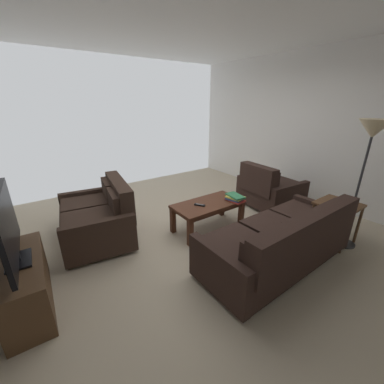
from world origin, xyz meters
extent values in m
cube|color=#B7A88E|center=(0.00, 0.00, 0.00)|extent=(5.20, 5.65, 0.01)
cube|color=white|center=(-2.60, 0.00, 1.40)|extent=(0.12, 5.65, 2.79)
cube|color=white|center=(0.00, 0.00, 2.80)|extent=(5.20, 5.65, 0.01)
cylinder|color=black|center=(-1.14, 0.83, 0.03)|extent=(0.05, 0.05, 0.06)
cylinder|color=black|center=(0.53, 0.83, 0.03)|extent=(0.05, 0.05, 0.06)
cylinder|color=black|center=(-1.13, 1.53, 0.03)|extent=(0.05, 0.05, 0.06)
cylinder|color=black|center=(0.53, 1.53, 0.03)|extent=(0.05, 0.05, 0.06)
cube|color=black|center=(-0.30, 1.18, 0.23)|extent=(1.83, 0.82, 0.35)
cube|color=black|center=(-0.91, 1.16, 0.46)|extent=(0.57, 0.72, 0.10)
cube|color=black|center=(-0.30, 1.16, 0.46)|extent=(0.57, 0.72, 0.10)
cube|color=black|center=(0.31, 1.16, 0.46)|extent=(0.57, 0.72, 0.10)
cube|color=black|center=(-0.30, 1.53, 0.58)|extent=(1.83, 0.18, 0.43)
cube|color=black|center=(-0.91, 1.42, 0.58)|extent=(0.55, 0.12, 0.30)
cube|color=black|center=(-0.30, 1.42, 0.58)|extent=(0.55, 0.12, 0.30)
cube|color=black|center=(0.31, 1.42, 0.58)|extent=(0.55, 0.12, 0.30)
cube|color=black|center=(-1.27, 1.18, 0.30)|extent=(0.10, 0.82, 0.51)
cube|color=black|center=(0.66, 1.18, 0.30)|extent=(0.10, 0.82, 0.51)
cylinder|color=black|center=(1.64, -1.21, 0.03)|extent=(0.06, 0.06, 0.06)
cylinder|color=black|center=(1.77, -0.28, 0.03)|extent=(0.06, 0.06, 0.06)
cylinder|color=black|center=(0.89, -1.10, 0.03)|extent=(0.06, 0.06, 0.06)
cylinder|color=black|center=(1.03, -0.17, 0.03)|extent=(0.06, 0.06, 0.06)
cube|color=#33231C|center=(1.33, -0.69, 0.23)|extent=(1.02, 1.21, 0.35)
cube|color=#33231C|center=(1.31, -0.97, 0.46)|extent=(0.83, 0.61, 0.10)
cube|color=#33231C|center=(1.39, -0.42, 0.46)|extent=(0.83, 0.61, 0.10)
cube|color=#33231C|center=(0.96, -0.64, 0.60)|extent=(0.34, 1.11, 0.48)
cube|color=#33231C|center=(1.03, -0.92, 0.60)|extent=(0.19, 0.51, 0.34)
cube|color=#33231C|center=(1.11, -0.38, 0.60)|extent=(0.19, 0.51, 0.34)
cube|color=#33231C|center=(1.25, -1.28, 0.30)|extent=(0.88, 0.22, 0.51)
cube|color=#33231C|center=(1.42, -0.10, 0.30)|extent=(0.88, 0.22, 0.51)
cube|color=#4C2819|center=(-0.16, 0.04, 0.42)|extent=(1.09, 0.54, 0.04)
cube|color=#4C2819|center=(-0.16, 0.04, 0.38)|extent=(1.00, 0.49, 0.05)
cube|color=#4C2819|center=(-0.66, -0.19, 0.20)|extent=(0.07, 0.07, 0.40)
cube|color=#4C2819|center=(0.34, -0.19, 0.20)|extent=(0.07, 0.07, 0.40)
cube|color=#4C2819|center=(-0.66, 0.27, 0.20)|extent=(0.07, 0.07, 0.40)
cube|color=#4C2819|center=(0.34, 0.27, 0.20)|extent=(0.07, 0.07, 0.40)
cube|color=brown|center=(-1.38, 1.35, 0.57)|extent=(0.50, 0.50, 0.03)
cylinder|color=brown|center=(-1.60, 1.13, 0.28)|extent=(0.04, 0.04, 0.56)
cylinder|color=brown|center=(-1.16, 1.13, 0.28)|extent=(0.04, 0.04, 0.56)
cylinder|color=brown|center=(-1.60, 1.57, 0.28)|extent=(0.04, 0.04, 0.56)
cylinder|color=brown|center=(-1.16, 1.57, 0.28)|extent=(0.04, 0.04, 0.56)
cylinder|color=#262628|center=(-1.44, 1.51, 0.01)|extent=(0.28, 0.28, 0.02)
cylinder|color=#262628|center=(-1.44, 1.51, 0.77)|extent=(0.03, 0.03, 1.49)
cone|color=beige|center=(-1.44, 1.51, 1.58)|extent=(0.35, 0.35, 0.22)
cube|color=#4C331E|center=(2.21, 0.19, 0.26)|extent=(0.40, 1.07, 0.52)
cube|color=black|center=(2.31, 0.19, 0.26)|extent=(0.06, 0.90, 0.31)
cube|color=black|center=(2.23, 0.22, 0.26)|extent=(0.21, 0.25, 0.06)
cube|color=black|center=(2.21, 0.19, 0.53)|extent=(0.21, 0.33, 0.02)
cube|color=black|center=(2.21, 0.19, 0.57)|extent=(0.04, 0.06, 0.06)
cube|color=black|center=(2.21, 0.19, 0.88)|extent=(0.08, 1.04, 0.60)
cube|color=black|center=(2.23, 0.19, 0.88)|extent=(0.05, 1.01, 0.57)
cylinder|color=black|center=(-2.04, 0.38, 0.03)|extent=(0.05, 0.05, 0.06)
cylinder|color=black|center=(-2.10, -0.22, 0.03)|extent=(0.05, 0.05, 0.06)
cylinder|color=black|center=(-1.29, 0.31, 0.03)|extent=(0.05, 0.05, 0.06)
cylinder|color=black|center=(-1.35, -0.29, 0.03)|extent=(0.05, 0.05, 0.06)
cube|color=black|center=(-1.69, 0.04, 0.23)|extent=(0.95, 0.84, 0.34)
cube|color=black|center=(-1.71, 0.05, 0.45)|extent=(0.84, 0.77, 0.10)
cube|color=black|center=(-1.32, 0.01, 0.60)|extent=(0.25, 0.77, 0.49)
cube|color=black|center=(-1.43, 0.02, 0.60)|extent=(0.18, 0.69, 0.35)
cube|color=black|center=(-1.65, 0.47, 0.30)|extent=(0.88, 0.18, 0.50)
cube|color=black|center=(-1.74, -0.38, 0.30)|extent=(0.88, 0.18, 0.50)
cube|color=#C63833|center=(-0.55, 0.22, 0.45)|extent=(0.21, 0.30, 0.02)
cube|color=#385693|center=(-0.55, 0.21, 0.48)|extent=(0.26, 0.28, 0.03)
cube|color=#E0CC4C|center=(-0.55, 0.22, 0.50)|extent=(0.25, 0.29, 0.02)
cube|color=#337F51|center=(-0.54, 0.22, 0.53)|extent=(0.21, 0.32, 0.03)
cube|color=black|center=(0.01, 0.05, 0.45)|extent=(0.12, 0.16, 0.02)
cube|color=#59595B|center=(0.01, 0.05, 0.46)|extent=(0.09, 0.11, 0.00)
camera|label=1|loc=(1.98, 2.58, 1.88)|focal=22.19mm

